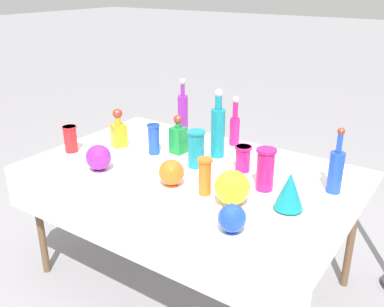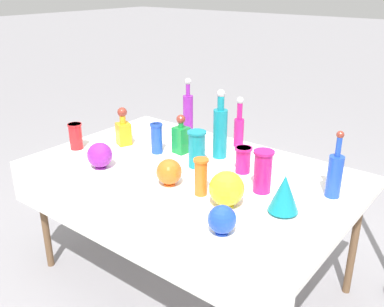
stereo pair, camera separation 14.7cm
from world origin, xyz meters
name	(u,v)px [view 2 (the right image)]	position (x,y,z in m)	size (l,w,h in m)	color
ground_plane	(192,277)	(0.00, 0.00, 0.00)	(40.00, 40.00, 0.00)	gray
display_table	(189,179)	(0.00, -0.03, 0.71)	(1.85, 1.17, 0.76)	white
tall_bottle_0	(188,114)	(-0.35, 0.40, 0.93)	(0.07, 0.07, 0.41)	purple
tall_bottle_1	(220,130)	(0.02, 0.25, 0.93)	(0.09, 0.09, 0.42)	teal
tall_bottle_2	(335,173)	(0.75, 0.18, 0.89)	(0.07, 0.07, 0.35)	blue
tall_bottle_3	(239,126)	(0.01, 0.48, 0.89)	(0.06, 0.06, 0.33)	#C61972
square_decanter_0	(123,129)	(-0.60, 0.04, 0.87)	(0.11, 0.11, 0.25)	orange
square_decanter_1	(181,137)	(-0.22, 0.16, 0.86)	(0.09, 0.09, 0.25)	#198C38
slender_vase_0	(76,135)	(-0.79, -0.20, 0.85)	(0.09, 0.09, 0.17)	red
slender_vase_1	(263,170)	(0.45, 0.01, 0.88)	(0.11, 0.11, 0.22)	#C61972
slender_vase_2	(243,159)	(0.25, 0.15, 0.84)	(0.10, 0.10, 0.15)	#C61972
slender_vase_3	(197,148)	(-0.01, 0.05, 0.88)	(0.11, 0.11, 0.22)	teal
slender_vase_4	(157,137)	(-0.33, 0.07, 0.86)	(0.08, 0.08, 0.19)	blue
slender_vase_5	(201,176)	(0.22, -0.21, 0.86)	(0.08, 0.08, 0.19)	orange
fluted_vase_0	(284,194)	(0.63, -0.12, 0.86)	(0.14, 0.14, 0.19)	teal
round_bowl_0	(222,219)	(0.51, -0.44, 0.83)	(0.12, 0.12, 0.13)	blue
round_bowl_1	(100,155)	(-0.43, -0.31, 0.84)	(0.14, 0.14, 0.15)	purple
round_bowl_2	(227,189)	(0.39, -0.23, 0.85)	(0.17, 0.17, 0.18)	yellow
round_bowl_3	(169,172)	(0.03, -0.23, 0.84)	(0.14, 0.14, 0.14)	orange
price_tag_left	(142,211)	(0.13, -0.54, 0.78)	(0.06, 0.01, 0.03)	white
cardboard_box_behind_left	(232,175)	(-0.49, 1.21, 0.14)	(0.63, 0.51, 0.36)	tan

